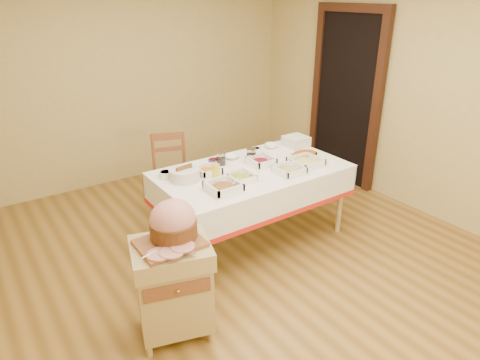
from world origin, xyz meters
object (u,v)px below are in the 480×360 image
preserve_jar_left (221,159)px  plate_stack (296,141)px  dining_chair (171,173)px  mustard_bottle (216,170)px  butcher_cart (173,284)px  ham_on_board (173,224)px  brass_platter (304,155)px  dining_table (252,184)px  bread_basket (184,174)px  preserve_jar_right (251,155)px

preserve_jar_left → plate_stack: bearing=-0.8°
dining_chair → mustard_bottle: mustard_bottle is taller
plate_stack → butcher_cart: bearing=-153.3°
ham_on_board → mustard_bottle: size_ratio=2.78×
dining_chair → preserve_jar_left: 0.85m
preserve_jar_left → brass_platter: preserve_jar_left is taller
mustard_bottle → brass_platter: mustard_bottle is taller
dining_table → preserve_jar_left: bearing=124.5°
ham_on_board → brass_platter: bearing=20.7°
butcher_cart → dining_chair: dining_chair is taller
dining_table → brass_platter: (0.64, -0.03, 0.18)m
mustard_bottle → plate_stack: (1.17, 0.23, -0.02)m
ham_on_board → preserve_jar_left: 1.42m
mustard_bottle → preserve_jar_left: bearing=49.5°
bread_basket → plate_stack: size_ratio=1.19×
preserve_jar_left → brass_platter: size_ratio=0.39×
ham_on_board → mustard_bottle: ham_on_board is taller
dining_chair → preserve_jar_right: 1.04m
mustard_bottle → preserve_jar_right: bearing=17.4°
butcher_cart → plate_stack: bearing=26.7°
dining_table → preserve_jar_right: 0.31m
dining_table → ham_on_board: bearing=-148.6°
dining_table → mustard_bottle: 0.46m
ham_on_board → bread_basket: size_ratio=1.64×
dining_table → butcher_cart: (-1.24, -0.77, -0.17)m
ham_on_board → plate_stack: bearing=26.4°
dining_table → bread_basket: 0.70m
mustard_bottle → brass_platter: size_ratio=0.53×
preserve_jar_right → mustard_bottle: bearing=-162.6°
dining_chair → bread_basket: 0.98m
ham_on_board → mustard_bottle: (0.81, 0.75, -0.05)m
butcher_cart → preserve_jar_right: 1.71m
preserve_jar_left → bread_basket: bearing=-165.5°
dining_table → bread_basket: bearing=167.5°
dining_chair → preserve_jar_right: (0.50, -0.84, 0.36)m
preserve_jar_left → mustard_bottle: bearing=-130.5°
butcher_cart → dining_chair: bearing=64.1°
butcher_cart → brass_platter: brass_platter is taller
plate_stack → brass_platter: 0.32m
dining_table → mustard_bottle: mustard_bottle is taller
ham_on_board → preserve_jar_right: size_ratio=3.58×
preserve_jar_right → brass_platter: bearing=-22.4°
ham_on_board → dining_table: bearing=31.4°
butcher_cart → preserve_jar_left: bearing=44.2°
bread_basket → brass_platter: bearing=-7.9°
preserve_jar_right → mustard_bottle: 0.54m
preserve_jar_left → preserve_jar_right: (0.30, -0.08, 0.00)m
dining_chair → dining_table: bearing=-69.5°
ham_on_board → preserve_jar_left: (1.01, 1.00, -0.07)m
dining_chair → ham_on_board: bearing=-115.1°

